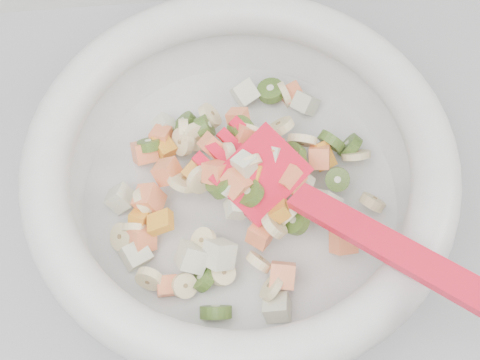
{
  "coord_description": "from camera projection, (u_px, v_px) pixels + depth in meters",
  "views": [
    {
      "loc": [
        -0.13,
        1.19,
        1.48
      ],
      "look_at": [
        -0.1,
        1.47,
        0.95
      ],
      "focal_mm": 50.0,
      "sensor_mm": 36.0,
      "label": 1
    }
  ],
  "objects": [
    {
      "name": "counter",
      "position": [
        306.0,
        331.0,
        1.04
      ],
      "size": [
        2.0,
        0.6,
        0.9
      ],
      "primitive_type": "cube",
      "color": "gray",
      "rests_on": "ground"
    },
    {
      "name": "mixing_bowl",
      "position": [
        241.0,
        175.0,
        0.6
      ],
      "size": [
        0.4,
        0.4,
        0.15
      ],
      "color": "#BAB9B7",
      "rests_on": "counter"
    }
  ]
}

